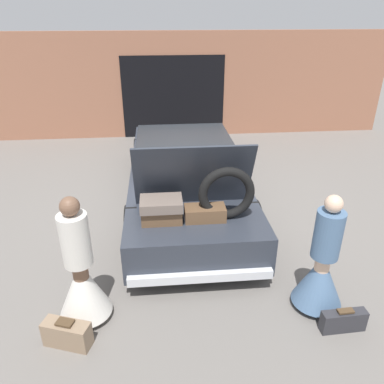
{
  "coord_description": "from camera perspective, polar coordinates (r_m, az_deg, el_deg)",
  "views": [
    {
      "loc": [
        -0.46,
        -6.31,
        3.36
      ],
      "look_at": [
        0.0,
        -1.4,
        0.9
      ],
      "focal_mm": 35.0,
      "sensor_mm": 36.0,
      "label": 1
    }
  ],
  "objects": [
    {
      "name": "person_right",
      "position": [
        4.8,
        19.09,
        -11.15
      ],
      "size": [
        0.61,
        0.61,
        1.54
      ],
      "rotation": [
        0.0,
        0.0,
        1.71
      ],
      "color": "beige",
      "rests_on": "ground_plane"
    },
    {
      "name": "garage_wall_back",
      "position": [
        10.67,
        -2.89,
        15.82
      ],
      "size": [
        12.0,
        0.14,
        2.8
      ],
      "color": "#9E664C",
      "rests_on": "ground_plane"
    },
    {
      "name": "suitcase_beside_left_person",
      "position": [
        4.57,
        -18.49,
        -19.81
      ],
      "size": [
        0.55,
        0.35,
        0.33
      ],
      "color": "#8C7259",
      "rests_on": "ground_plane"
    },
    {
      "name": "person_left",
      "position": [
        4.56,
        -16.49,
        -12.44
      ],
      "size": [
        0.61,
        0.61,
        1.61
      ],
      "rotation": [
        0.0,
        0.0,
        -1.42
      ],
      "color": "brown",
      "rests_on": "ground_plane"
    },
    {
      "name": "ground_plane",
      "position": [
        7.17,
        -1.04,
        -1.47
      ],
      "size": [
        40.0,
        40.0,
        0.0
      ],
      "primitive_type": "plane",
      "color": "slate"
    },
    {
      "name": "car",
      "position": [
        6.91,
        -1.07,
        2.62
      ],
      "size": [
        1.99,
        5.17,
        1.75
      ],
      "color": "#2D333D",
      "rests_on": "ground_plane"
    },
    {
      "name": "suitcase_beside_right_person",
      "position": [
        4.84,
        22.05,
        -17.72
      ],
      "size": [
        0.52,
        0.15,
        0.29
      ],
      "color": "#2D2D33",
      "rests_on": "ground_plane"
    }
  ]
}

